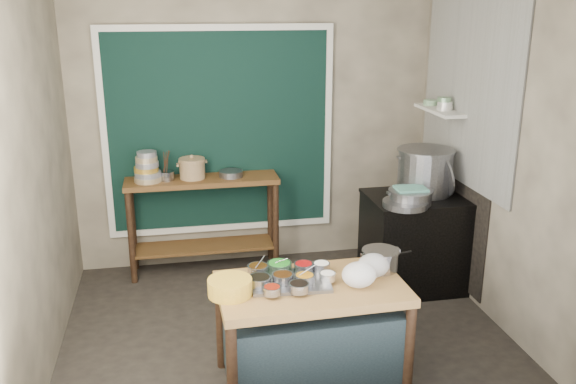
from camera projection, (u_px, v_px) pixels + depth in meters
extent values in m
cube|color=#2B2721|center=(284.00, 329.00, 4.99)|extent=(3.50, 3.00, 0.02)
cube|color=gray|center=(255.00, 125.00, 5.98)|extent=(3.50, 0.02, 2.80)
cube|color=gray|center=(35.00, 175.00, 4.24)|extent=(0.02, 3.00, 2.80)
cube|color=gray|center=(498.00, 152.00, 4.89)|extent=(0.02, 3.00, 2.80)
cube|color=black|center=(220.00, 132.00, 5.89)|extent=(2.10, 0.02, 1.90)
cube|color=#B2B2AA|center=(468.00, 87.00, 5.26)|extent=(0.02, 1.70, 1.70)
cube|color=black|center=(453.00, 209.00, 5.70)|extent=(0.01, 1.30, 1.30)
cube|color=beige|center=(440.00, 110.00, 5.60)|extent=(0.22, 0.70, 0.03)
cube|color=olive|center=(311.00, 334.00, 4.18)|extent=(1.27, 0.75, 0.75)
cube|color=#563618|center=(204.00, 225.00, 5.94)|extent=(1.45, 0.40, 0.95)
cube|color=black|center=(416.00, 243.00, 5.62)|extent=(0.90, 0.68, 0.85)
cube|color=black|center=(419.00, 198.00, 5.49)|extent=(0.92, 0.69, 0.03)
cube|color=gray|center=(290.00, 281.00, 4.09)|extent=(0.55, 0.41, 0.02)
cylinder|color=gray|center=(321.00, 266.00, 4.22)|extent=(0.12, 0.12, 0.05)
cylinder|color=gray|center=(305.00, 279.00, 4.04)|extent=(0.14, 0.14, 0.06)
cylinder|color=silver|center=(328.00, 276.00, 4.08)|extent=(0.11, 0.11, 0.05)
cylinder|color=gray|center=(258.00, 270.00, 4.17)|extent=(0.15, 0.15, 0.06)
cylinder|color=gray|center=(299.00, 287.00, 3.92)|extent=(0.14, 0.14, 0.06)
cylinder|color=gray|center=(279.00, 267.00, 4.20)|extent=(0.17, 0.17, 0.07)
cylinder|color=gray|center=(304.00, 267.00, 4.21)|extent=(0.14, 0.14, 0.06)
cylinder|color=gray|center=(260.00, 281.00, 4.00)|extent=(0.16, 0.16, 0.06)
cylinder|color=gray|center=(283.00, 278.00, 4.04)|extent=(0.15, 0.15, 0.06)
cylinder|color=gray|center=(272.00, 290.00, 3.88)|extent=(0.12, 0.12, 0.05)
cylinder|color=gold|center=(230.00, 287.00, 3.91)|extent=(0.38, 0.38, 0.11)
ellipsoid|color=white|center=(359.00, 275.00, 4.01)|extent=(0.29, 0.27, 0.17)
ellipsoid|color=white|center=(373.00, 265.00, 4.17)|extent=(0.26, 0.24, 0.16)
cylinder|color=tan|center=(148.00, 179.00, 5.68)|extent=(0.26, 0.26, 0.05)
cylinder|color=gray|center=(147.00, 174.00, 5.66)|extent=(0.24, 0.24, 0.05)
cylinder|color=gold|center=(147.00, 169.00, 5.65)|extent=(0.22, 0.22, 0.05)
cylinder|color=gray|center=(147.00, 164.00, 5.64)|extent=(0.21, 0.21, 0.05)
cylinder|color=tan|center=(146.00, 159.00, 5.62)|extent=(0.20, 0.20, 0.05)
cylinder|color=gray|center=(146.00, 154.00, 5.61)|extent=(0.18, 0.18, 0.05)
cylinder|color=gray|center=(167.00, 176.00, 5.72)|extent=(0.16, 0.16, 0.09)
cylinder|color=gray|center=(231.00, 174.00, 5.84)|extent=(0.31, 0.31, 0.06)
cylinder|color=gray|center=(444.00, 175.00, 5.45)|extent=(0.11, 0.39, 0.38)
cube|color=#56947E|center=(411.00, 189.00, 5.24)|extent=(0.27, 0.21, 0.02)
cylinder|color=gray|center=(405.00, 204.00, 5.20)|extent=(0.50, 0.50, 0.05)
cylinder|color=silver|center=(444.00, 108.00, 5.52)|extent=(0.14, 0.14, 0.04)
cylinder|color=silver|center=(444.00, 104.00, 5.51)|extent=(0.13, 0.13, 0.04)
cylinder|color=gray|center=(444.00, 100.00, 5.50)|extent=(0.12, 0.12, 0.04)
cylinder|color=gray|center=(431.00, 102.00, 5.79)|extent=(0.14, 0.14, 0.05)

